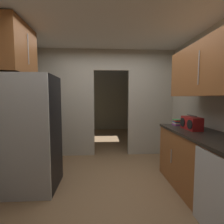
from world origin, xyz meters
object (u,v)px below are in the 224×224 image
object	(u,v)px
refrigerator	(32,133)
book_stack	(177,122)
boombox	(191,123)
dishwasher	(210,194)

from	to	relation	value
refrigerator	book_stack	xyz separation A→B (m)	(2.45, 0.34, 0.10)
boombox	book_stack	world-z (taller)	boombox
book_stack	boombox	bearing A→B (deg)	-84.95
refrigerator	boombox	world-z (taller)	refrigerator
dishwasher	boombox	size ratio (longest dim) A/B	2.28
dishwasher	boombox	world-z (taller)	boombox
dishwasher	book_stack	distance (m)	1.51
boombox	dishwasher	bearing A→B (deg)	-107.13
refrigerator	boombox	size ratio (longest dim) A/B	4.64
boombox	book_stack	size ratio (longest dim) A/B	2.08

